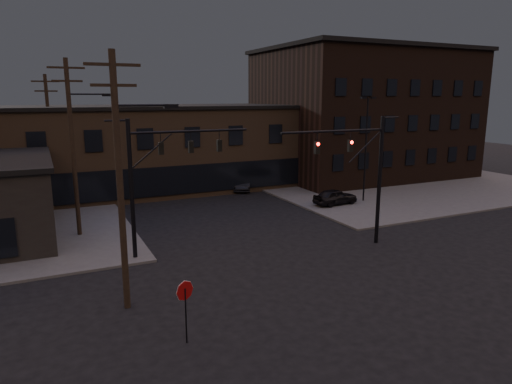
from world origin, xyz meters
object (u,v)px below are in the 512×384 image
(parked_car_lot_a, at_px, (335,197))
(parked_car_lot_b, at_px, (354,176))
(stop_sign, at_px, (185,297))
(traffic_signal_far, at_px, (154,172))
(car_crossing, at_px, (242,183))
(traffic_signal_near, at_px, (365,168))

(parked_car_lot_a, relative_size, parked_car_lot_b, 0.78)
(parked_car_lot_a, bearing_deg, stop_sign, 126.46)
(traffic_signal_far, distance_m, parked_car_lot_b, 27.56)
(parked_car_lot_b, bearing_deg, parked_car_lot_a, 162.04)
(stop_sign, relative_size, parked_car_lot_a, 0.63)
(parked_car_lot_b, xyz_separation_m, car_crossing, (-11.74, 2.48, -0.15))
(parked_car_lot_b, distance_m, car_crossing, 12.00)
(traffic_signal_far, relative_size, parked_car_lot_a, 2.02)
(traffic_signal_near, xyz_separation_m, car_crossing, (0.14, 18.97, -4.20))
(traffic_signal_near, bearing_deg, parked_car_lot_a, 64.10)
(traffic_signal_near, bearing_deg, car_crossing, 89.57)
(traffic_signal_far, distance_m, parked_car_lot_a, 18.10)
(traffic_signal_far, relative_size, car_crossing, 1.81)
(traffic_signal_near, height_order, parked_car_lot_b, traffic_signal_near)
(parked_car_lot_a, height_order, parked_car_lot_b, parked_car_lot_b)
(traffic_signal_near, xyz_separation_m, parked_car_lot_a, (4.54, 9.35, -4.11))
(traffic_signal_far, height_order, parked_car_lot_a, traffic_signal_far)
(stop_sign, height_order, parked_car_lot_b, stop_sign)
(traffic_signal_far, height_order, parked_car_lot_b, traffic_signal_far)
(stop_sign, distance_m, parked_car_lot_b, 34.14)
(traffic_signal_near, distance_m, parked_car_lot_b, 20.72)
(parked_car_lot_a, bearing_deg, car_crossing, 19.53)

